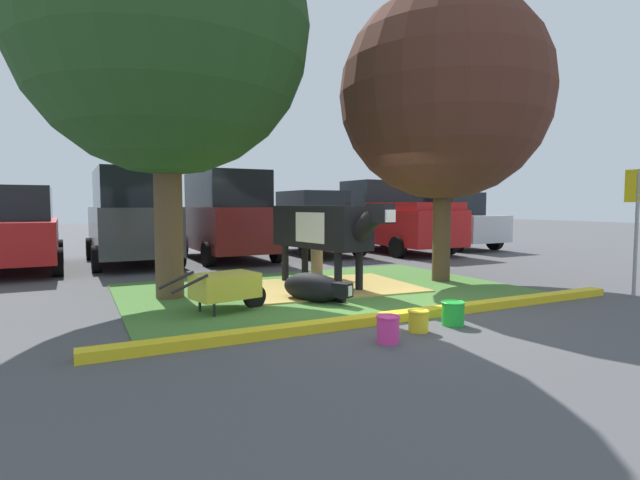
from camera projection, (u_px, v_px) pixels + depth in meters
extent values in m
plane|color=#4C4C4F|center=(373.00, 306.00, 7.61)|extent=(80.00, 80.00, 0.00)
cube|color=#477A33|center=(323.00, 290.00, 9.03)|extent=(7.05, 4.84, 0.02)
cube|color=yellow|center=(407.00, 315.00, 6.74)|extent=(8.25, 0.24, 0.12)
cube|color=tan|center=(327.00, 287.00, 9.27)|extent=(3.38, 2.64, 0.04)
cylinder|color=brown|center=(168.00, 216.00, 8.18)|extent=(0.46, 0.46, 2.78)
sphere|color=#23471E|center=(164.00, 29.00, 7.96)|extent=(4.77, 4.77, 4.77)
cylinder|color=#4C3823|center=(442.00, 226.00, 9.99)|extent=(0.36, 0.36, 2.32)
sphere|color=#4C281E|center=(444.00, 95.00, 9.80)|extent=(4.21, 4.21, 4.21)
cube|color=black|center=(320.00, 227.00, 9.34)|extent=(1.08, 2.39, 0.80)
cube|color=white|center=(325.00, 227.00, 9.22)|extent=(0.86, 1.01, 0.56)
cylinder|color=black|center=(367.00, 224.00, 8.27)|extent=(0.42, 0.68, 0.58)
cube|color=black|center=(380.00, 213.00, 8.00)|extent=(0.33, 0.48, 0.32)
cube|color=white|center=(389.00, 216.00, 7.84)|extent=(0.22, 0.15, 0.20)
cylinder|color=black|center=(359.00, 271.00, 8.85)|extent=(0.14, 0.14, 0.76)
cylinder|color=black|center=(338.00, 273.00, 8.56)|extent=(0.14, 0.14, 0.76)
cylinder|color=black|center=(305.00, 262.00, 10.23)|extent=(0.14, 0.14, 0.76)
cylinder|color=black|center=(285.00, 264.00, 9.94)|extent=(0.14, 0.14, 0.76)
cylinder|color=black|center=(286.00, 236.00, 10.32)|extent=(0.06, 0.06, 0.70)
ellipsoid|color=black|center=(312.00, 287.00, 7.94)|extent=(0.93, 1.20, 0.48)
cube|color=black|center=(342.00, 290.00, 7.58)|extent=(0.30, 0.34, 0.22)
cube|color=silver|center=(349.00, 291.00, 7.51)|extent=(0.12, 0.10, 0.16)
cylinder|color=black|center=(336.00, 299.00, 7.89)|extent=(0.25, 0.36, 0.10)
cylinder|color=#9E7F5B|center=(317.00, 260.00, 10.65)|extent=(0.26, 0.26, 0.78)
cylinder|color=#23478C|center=(317.00, 230.00, 10.60)|extent=(0.34, 0.34, 0.53)
sphere|color=tan|center=(317.00, 212.00, 10.58)|extent=(0.21, 0.21, 0.21)
cylinder|color=#23478C|center=(326.00, 228.00, 10.67)|extent=(0.09, 0.09, 0.51)
cylinder|color=#23478C|center=(307.00, 229.00, 10.53)|extent=(0.09, 0.09, 0.51)
cube|color=gold|center=(225.00, 286.00, 7.14)|extent=(1.01, 0.79, 0.36)
cylinder|color=black|center=(254.00, 296.00, 7.48)|extent=(0.37, 0.18, 0.36)
cylinder|color=black|center=(200.00, 305.00, 7.14)|extent=(0.04, 0.04, 0.24)
cylinder|color=black|center=(214.00, 310.00, 6.80)|extent=(0.04, 0.04, 0.24)
cylinder|color=black|center=(176.00, 280.00, 6.89)|extent=(0.53, 0.16, 0.23)
cylinder|color=black|center=(190.00, 284.00, 6.55)|extent=(0.53, 0.16, 0.23)
cylinder|color=#99999E|center=(636.00, 234.00, 8.37)|extent=(0.06, 0.06, 2.16)
cube|color=yellow|center=(639.00, 186.00, 8.31)|extent=(0.06, 0.44, 0.56)
cylinder|color=#EA3893|center=(388.00, 330.00, 5.60)|extent=(0.26, 0.26, 0.30)
torus|color=#EA3893|center=(388.00, 317.00, 5.58)|extent=(0.28, 0.28, 0.02)
cylinder|color=yellow|center=(418.00, 321.00, 6.08)|extent=(0.25, 0.25, 0.26)
torus|color=yellow|center=(419.00, 311.00, 6.07)|extent=(0.27, 0.27, 0.02)
cylinder|color=green|center=(453.00, 314.00, 6.41)|extent=(0.29, 0.29, 0.30)
torus|color=green|center=(453.00, 303.00, 6.40)|extent=(0.32, 0.32, 0.02)
cube|color=red|center=(15.00, 239.00, 11.60)|extent=(1.87, 4.43, 0.90)
cube|color=black|center=(13.00, 203.00, 11.54)|extent=(1.62, 2.22, 0.80)
cylinder|color=black|center=(59.00, 251.00, 13.31)|extent=(0.23, 0.64, 0.64)
cylinder|color=black|center=(58.00, 262.00, 10.79)|extent=(0.23, 0.64, 0.64)
cube|color=#3D3D42|center=(131.00, 230.00, 13.11)|extent=(1.97, 4.63, 1.20)
cube|color=black|center=(130.00, 188.00, 13.03)|extent=(1.72, 3.22, 1.00)
cylinder|color=black|center=(90.00, 249.00, 14.03)|extent=(0.23, 0.64, 0.64)
cylinder|color=black|center=(159.00, 246.00, 14.91)|extent=(0.23, 0.64, 0.64)
cylinder|color=black|center=(97.00, 259.00, 11.39)|extent=(0.23, 0.64, 0.64)
cylinder|color=black|center=(180.00, 255.00, 12.27)|extent=(0.23, 0.64, 0.64)
cube|color=maroon|center=(226.00, 228.00, 14.18)|extent=(1.97, 4.63, 1.20)
cube|color=black|center=(226.00, 190.00, 14.10)|extent=(1.72, 3.22, 1.00)
cylinder|color=black|center=(183.00, 246.00, 15.11)|extent=(0.23, 0.64, 0.64)
cylinder|color=black|center=(241.00, 243.00, 15.99)|extent=(0.23, 0.64, 0.64)
cylinder|color=black|center=(208.00, 254.00, 12.47)|extent=(0.23, 0.64, 0.64)
cylinder|color=black|center=(277.00, 251.00, 13.35)|extent=(0.23, 0.64, 0.64)
cube|color=silver|center=(312.00, 230.00, 15.70)|extent=(1.87, 4.43, 0.90)
cube|color=black|center=(312.00, 204.00, 15.64)|extent=(1.62, 2.22, 0.80)
cylinder|color=black|center=(269.00, 242.00, 16.58)|extent=(0.23, 0.64, 0.64)
cylinder|color=black|center=(316.00, 240.00, 17.41)|extent=(0.23, 0.64, 0.64)
cylinder|color=black|center=(306.00, 249.00, 14.05)|extent=(0.23, 0.64, 0.64)
cylinder|color=black|center=(359.00, 246.00, 14.89)|extent=(0.23, 0.64, 0.64)
cube|color=red|center=(390.00, 226.00, 16.48)|extent=(2.08, 5.43, 1.10)
cube|color=black|center=(375.00, 195.00, 17.24)|extent=(1.87, 1.83, 1.00)
cube|color=red|center=(413.00, 206.00, 15.36)|extent=(1.94, 2.73, 0.24)
cylinder|color=black|center=(339.00, 240.00, 17.60)|extent=(0.23, 0.64, 0.64)
cylinder|color=black|center=(384.00, 238.00, 18.53)|extent=(0.23, 0.64, 0.64)
cylinder|color=black|center=(398.00, 247.00, 14.50)|extent=(0.23, 0.64, 0.64)
cylinder|color=black|center=(449.00, 245.00, 15.43)|extent=(0.23, 0.64, 0.64)
cube|color=silver|center=(447.00, 227.00, 17.94)|extent=(1.87, 4.43, 0.90)
cube|color=black|center=(448.00, 204.00, 17.88)|extent=(1.62, 2.22, 0.80)
cylinder|color=black|center=(403.00, 238.00, 18.82)|extent=(0.23, 0.64, 0.64)
cylinder|color=black|center=(439.00, 236.00, 19.65)|extent=(0.23, 0.64, 0.64)
cylinder|color=black|center=(456.00, 243.00, 16.29)|extent=(0.23, 0.64, 0.64)
cylinder|color=black|center=(495.00, 241.00, 17.13)|extent=(0.23, 0.64, 0.64)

